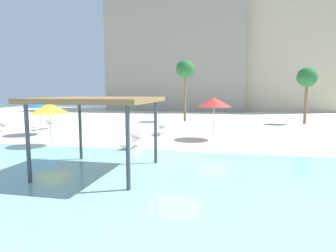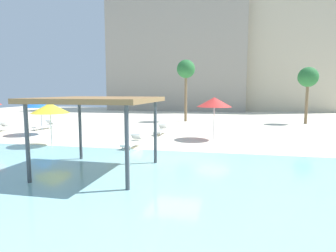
% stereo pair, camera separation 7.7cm
% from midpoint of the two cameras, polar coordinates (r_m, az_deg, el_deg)
% --- Properties ---
extents(ground_plane, '(80.00, 80.00, 0.00)m').
position_cam_midpoint_polar(ground_plane, '(13.81, 1.11, -6.42)').
color(ground_plane, beige).
extents(lagoon_water, '(44.00, 13.50, 0.04)m').
position_cam_midpoint_polar(lagoon_water, '(8.91, -5.30, -13.93)').
color(lagoon_water, '#8CC6CC').
rests_on(lagoon_water, ground).
extents(shade_pavilion, '(4.28, 4.28, 2.94)m').
position_cam_midpoint_polar(shade_pavilion, '(11.38, -13.73, 4.60)').
color(shade_pavilion, '#42474C').
rests_on(shade_pavilion, ground).
extents(beach_umbrella_yellow_0, '(2.17, 2.17, 2.51)m').
position_cam_midpoint_polar(beach_umbrella_yellow_0, '(17.93, -22.46, 3.29)').
color(beach_umbrella_yellow_0, silver).
rests_on(beach_umbrella_yellow_0, ground).
extents(beach_umbrella_red_1, '(2.30, 2.30, 2.79)m').
position_cam_midpoint_polar(beach_umbrella_red_1, '(19.17, 8.97, 4.69)').
color(beach_umbrella_red_1, silver).
rests_on(beach_umbrella_red_1, ground).
extents(beach_umbrella_blue_3, '(2.38, 2.38, 2.67)m').
position_cam_midpoint_polar(beach_umbrella_blue_3, '(22.98, -24.08, 4.22)').
color(beach_umbrella_blue_3, silver).
rests_on(beach_umbrella_blue_3, ground).
extents(lounge_chair_0, '(0.75, 1.94, 0.74)m').
position_cam_midpoint_polar(lounge_chair_0, '(16.47, -7.12, -3.11)').
color(lounge_chair_0, white).
rests_on(lounge_chair_0, ground).
extents(lounge_chair_3, '(0.67, 1.92, 0.74)m').
position_cam_midpoint_polar(lounge_chair_3, '(21.38, -1.60, -0.75)').
color(lounge_chair_3, white).
rests_on(lounge_chair_3, ground).
extents(lounge_chair_4, '(1.04, 1.98, 0.74)m').
position_cam_midpoint_polar(lounge_chair_4, '(26.32, -23.41, 0.12)').
color(lounge_chair_4, white).
rests_on(lounge_chair_4, ground).
extents(palm_tree_0, '(1.90, 1.90, 5.47)m').
position_cam_midpoint_polar(palm_tree_0, '(31.09, 25.72, 8.51)').
color(palm_tree_0, brown).
rests_on(palm_tree_0, ground).
extents(palm_tree_1, '(1.90, 1.90, 6.42)m').
position_cam_midpoint_polar(palm_tree_1, '(30.54, 3.34, 10.90)').
color(palm_tree_1, brown).
rests_on(palm_tree_1, ground).
extents(hotel_block_0, '(22.29, 10.97, 19.69)m').
position_cam_midpoint_polar(hotel_block_0, '(51.33, 1.92, 14.38)').
color(hotel_block_0, '#9E9384').
rests_on(hotel_block_0, ground).
extents(hotel_block_1, '(22.73, 8.61, 21.19)m').
position_cam_midpoint_polar(hotel_block_1, '(51.56, 18.51, 14.84)').
color(hotel_block_1, beige).
rests_on(hotel_block_1, ground).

